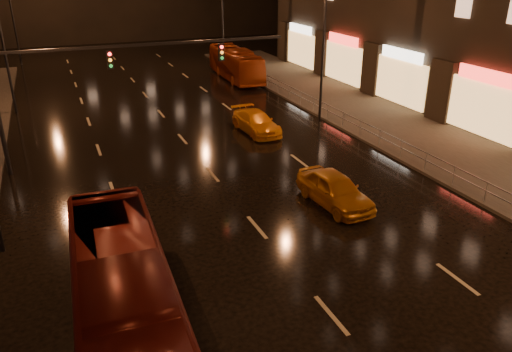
# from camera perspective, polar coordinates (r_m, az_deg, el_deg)

# --- Properties ---
(ground) EXTENTS (140.00, 140.00, 0.00)m
(ground) POSITION_cam_1_polar(r_m,az_deg,el_deg) (29.31, -7.41, 3.03)
(ground) COLOR black
(ground) RESTS_ON ground
(sidewalk_right) EXTENTS (7.00, 70.00, 0.15)m
(sidewalk_right) POSITION_cam_1_polar(r_m,az_deg,el_deg) (31.39, 19.79, 3.34)
(sidewalk_right) COLOR #38332D
(sidewalk_right) RESTS_ON ground
(traffic_signal) EXTENTS (15.31, 0.32, 6.20)m
(traffic_signal) POSITION_cam_1_polar(r_m,az_deg,el_deg) (27.23, -18.42, 10.86)
(traffic_signal) COLOR black
(traffic_signal) RESTS_ON ground
(railing_right) EXTENTS (0.05, 56.00, 1.00)m
(railing_right) POSITION_cam_1_polar(r_m,az_deg,el_deg) (31.38, 11.86, 5.82)
(railing_right) COLOR #99999E
(railing_right) RESTS_ON sidewalk_right
(bus_red) EXTENTS (2.90, 10.81, 2.99)m
(bus_red) POSITION_cam_1_polar(r_m,az_deg,el_deg) (14.39, -14.71, -14.20)
(bus_red) COLOR #51100B
(bus_red) RESTS_ON ground
(bus_curb) EXTENTS (2.83, 10.12, 2.79)m
(bus_curb) POSITION_cam_1_polar(r_m,az_deg,el_deg) (47.09, -2.37, 12.70)
(bus_curb) COLOR #9F370F
(bus_curb) RESTS_ON ground
(taxi_near) EXTENTS (2.05, 4.48, 1.49)m
(taxi_near) POSITION_cam_1_polar(r_m,az_deg,el_deg) (22.45, 8.99, -1.54)
(taxi_near) COLOR #BF7312
(taxi_near) RESTS_ON ground
(taxi_far) EXTENTS (2.11, 4.66, 1.32)m
(taxi_far) POSITION_cam_1_polar(r_m,az_deg,el_deg) (31.88, 0.03, 6.16)
(taxi_far) COLOR orange
(taxi_far) RESTS_ON ground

